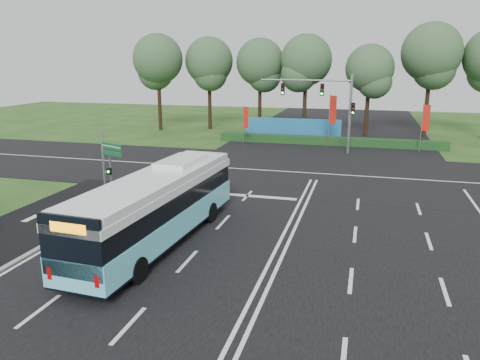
# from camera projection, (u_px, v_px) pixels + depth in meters

# --- Properties ---
(ground) EXTENTS (120.00, 120.00, 0.00)m
(ground) POSITION_uv_depth(u_px,v_px,m) (287.00, 229.00, 23.17)
(ground) COLOR #214717
(ground) RESTS_ON ground
(road_main) EXTENTS (20.00, 120.00, 0.04)m
(road_main) POSITION_uv_depth(u_px,v_px,m) (287.00, 228.00, 23.16)
(road_main) COLOR black
(road_main) RESTS_ON ground
(road_cross) EXTENTS (120.00, 14.00, 0.05)m
(road_cross) POSITION_uv_depth(u_px,v_px,m) (314.00, 174.00, 34.38)
(road_cross) COLOR black
(road_cross) RESTS_ON ground
(bike_path) EXTENTS (5.00, 18.00, 0.06)m
(bike_path) POSITION_uv_depth(u_px,v_px,m) (31.00, 226.00, 23.54)
(bike_path) COLOR black
(bike_path) RESTS_ON ground
(kerb_strip) EXTENTS (0.25, 18.00, 0.12)m
(kerb_strip) POSITION_uv_depth(u_px,v_px,m) (73.00, 229.00, 22.92)
(kerb_strip) COLOR gray
(kerb_strip) RESTS_ON ground
(city_bus) EXTENTS (3.21, 12.13, 3.45)m
(city_bus) POSITION_uv_depth(u_px,v_px,m) (158.00, 207.00, 20.93)
(city_bus) COLOR #64D3E9
(city_bus) RESTS_ON ground
(pedestrian_signal) EXTENTS (0.25, 0.40, 3.08)m
(pedestrian_signal) POSITION_uv_depth(u_px,v_px,m) (111.00, 178.00, 26.27)
(pedestrian_signal) COLOR gray
(pedestrian_signal) RESTS_ON ground
(street_sign) EXTENTS (1.60, 0.76, 4.43)m
(street_sign) POSITION_uv_depth(u_px,v_px,m) (107.00, 162.00, 25.45)
(street_sign) COLOR gray
(street_sign) RESTS_ON ground
(banner_flag_left) EXTENTS (0.56, 0.16, 3.86)m
(banner_flag_left) POSITION_uv_depth(u_px,v_px,m) (245.00, 119.00, 45.28)
(banner_flag_left) COLOR gray
(banner_flag_left) RESTS_ON ground
(banner_flag_mid) EXTENTS (0.68, 0.34, 4.99)m
(banner_flag_mid) POSITION_uv_depth(u_px,v_px,m) (332.00, 113.00, 44.35)
(banner_flag_mid) COLOR gray
(banner_flag_mid) RESTS_ON ground
(banner_flag_right) EXTENTS (0.65, 0.07, 4.38)m
(banner_flag_right) POSITION_uv_depth(u_px,v_px,m) (425.00, 121.00, 41.78)
(banner_flag_right) COLOR gray
(banner_flag_right) RESTS_ON ground
(traffic_light_gantry) EXTENTS (8.41, 0.28, 7.00)m
(traffic_light_gantry) POSITION_uv_depth(u_px,v_px,m) (330.00, 101.00, 41.12)
(traffic_light_gantry) COLOR gray
(traffic_light_gantry) RESTS_ON ground
(hedge) EXTENTS (22.00, 1.20, 0.80)m
(hedge) POSITION_uv_depth(u_px,v_px,m) (329.00, 141.00, 45.97)
(hedge) COLOR #123316
(hedge) RESTS_ON ground
(blue_hoarding) EXTENTS (10.00, 0.30, 2.20)m
(blue_hoarding) POSITION_uv_depth(u_px,v_px,m) (293.00, 129.00, 49.15)
(blue_hoarding) COLOR #1F6FAC
(blue_hoarding) RESTS_ON ground
(eucalyptus_row) EXTENTS (41.75, 9.11, 12.03)m
(eucalyptus_row) POSITION_uv_depth(u_px,v_px,m) (319.00, 60.00, 51.46)
(eucalyptus_row) COLOR black
(eucalyptus_row) RESTS_ON ground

